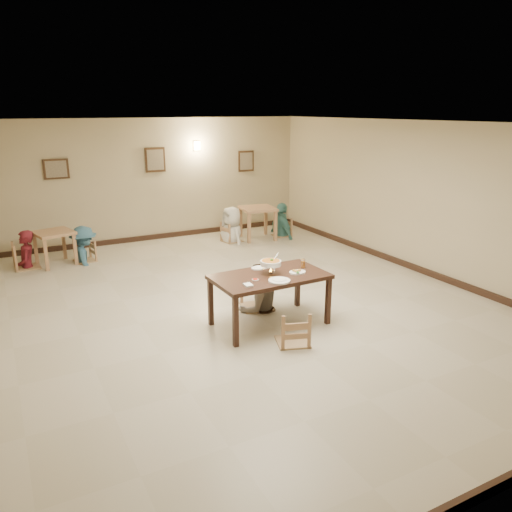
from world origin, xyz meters
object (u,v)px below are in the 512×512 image
curry_warmer (271,263)px  bg_chair_rl (232,223)px  main_diner (259,264)px  bg_table_right (258,213)px  drink_glass (303,264)px  bg_chair_ll (25,244)px  main_table (270,280)px  chair_far (257,279)px  chair_near (293,312)px  bg_table_left (54,238)px  bg_diner_a (23,231)px  bg_diner_c (231,207)px  bg_diner_b (82,226)px  bg_chair_rr (282,219)px  bg_diner_d (282,203)px  bg_chair_lr (83,242)px

curry_warmer → bg_chair_rl: (1.57, 4.75, -0.51)m
main_diner → bg_table_right: 4.65m
drink_glass → bg_chair_ll: (-3.74, 4.77, -0.35)m
main_table → chair_far: bearing=77.3°
chair_near → bg_table_left: chair_near is taller
main_table → bg_chair_rl: (1.61, 4.80, -0.26)m
main_diner → bg_diner_a: size_ratio=0.98×
bg_diner_a → bg_diner_c: bg_diner_c is taller
bg_table_right → bg_chair_rl: size_ratio=1.00×
main_table → drink_glass: (0.64, 0.07, 0.15)m
bg_diner_c → bg_table_left: bearing=-95.7°
curry_warmer → bg_diner_c: bearing=71.7°
bg_table_right → bg_diner_b: bearing=179.5°
curry_warmer → bg_chair_ll: 5.75m
bg_diner_b → bg_diner_c: (3.56, 0.03, 0.10)m
main_table → bg_chair_rr: 5.60m
curry_warmer → bg_diner_b: bearing=112.9°
bg_table_right → bg_diner_a: bg_diner_a is taller
bg_diner_a → curry_warmer: bearing=39.9°
main_diner → bg_diner_c: size_ratio=0.89×
chair_far → bg_chair_rr: size_ratio=1.14×
bg_table_right → bg_diner_a: (-5.41, 0.10, 0.13)m
bg_chair_ll → bg_diner_c: 4.73m
bg_table_left → bg_chair_rr: bearing=-1.0°
bg_diner_b → bg_chair_ll: bearing=82.9°
chair_far → bg_diner_d: bearing=65.3°
bg_chair_rr → chair_far: bearing=-36.4°
bg_diner_a → chair_far: bearing=44.5°
bg_diner_d → bg_table_right: bearing=89.6°
chair_near → bg_diner_b: bg_diner_b is taller
curry_warmer → bg_chair_lr: (-1.99, 4.72, -0.53)m
main_table → bg_chair_rl: bg_chair_rl is taller
curry_warmer → bg_chair_rr: (2.97, 4.66, -0.52)m
main_table → bg_chair_rl: bearing=70.1°
bg_chair_rr → bg_diner_b: bearing=-91.5°
bg_diner_d → curry_warmer: bearing=148.8°
main_diner → bg_diner_d: 5.00m
drink_glass → bg_table_right: size_ratio=0.15×
chair_near → bg_diner_d: 6.23m
main_table → chair_near: chair_near is taller
curry_warmer → bg_diner_a: bg_diner_a is taller
drink_glass → bg_chair_rr: (2.37, 4.64, -0.42)m
bg_table_right → bg_diner_c: size_ratio=0.53×
main_diner → bg_chair_lr: bearing=-66.9°
bg_table_left → bg_diner_b: size_ratio=0.56×
main_table → bg_diner_b: bearing=111.0°
bg_table_right → bg_chair_rl: 0.73m
curry_warmer → chair_far: bearing=81.6°
chair_far → bg_chair_lr: size_ratio=1.17×
main_table → bg_diner_d: bearing=56.1°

